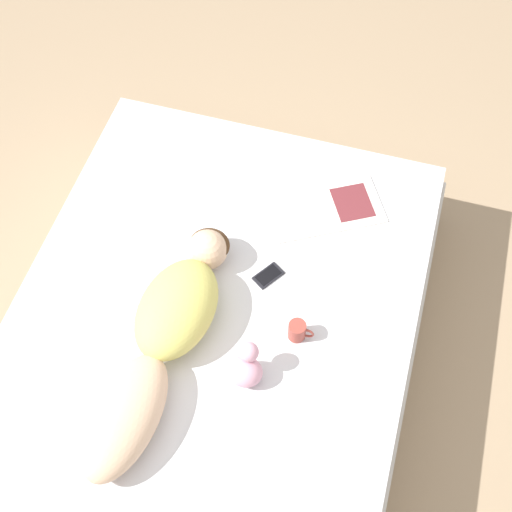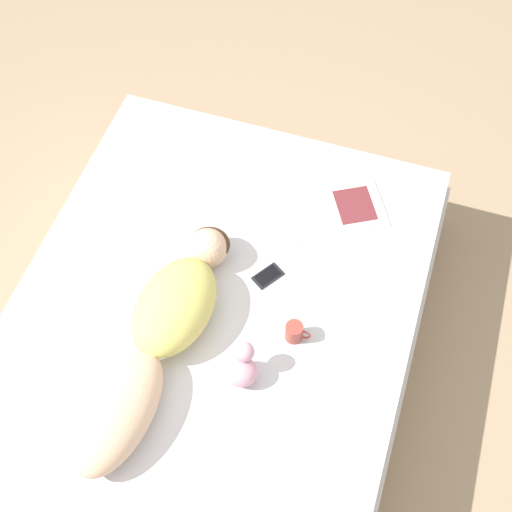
{
  "view_description": "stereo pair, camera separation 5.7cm",
  "coord_description": "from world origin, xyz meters",
  "px_view_note": "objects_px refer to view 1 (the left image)",
  "views": [
    {
      "loc": [
        0.58,
        -1.35,
        3.24
      ],
      "look_at": [
        0.11,
        0.29,
        0.52
      ],
      "focal_mm": 50.0,
      "sensor_mm": 36.0,
      "label": 1
    },
    {
      "loc": [
        0.63,
        -1.33,
        3.24
      ],
      "look_at": [
        0.11,
        0.29,
        0.52
      ],
      "focal_mm": 50.0,
      "sensor_mm": 36.0,
      "label": 2
    }
  ],
  "objects_px": {
    "coffee_mug": "(298,331)",
    "cell_phone": "(268,276)",
    "person": "(163,338)",
    "open_magazine": "(327,208)"
  },
  "relations": [
    {
      "from": "coffee_mug",
      "to": "cell_phone",
      "type": "relative_size",
      "value": 0.73
    },
    {
      "from": "person",
      "to": "cell_phone",
      "type": "xyz_separation_m",
      "value": [
        0.32,
        0.46,
        -0.09
      ]
    },
    {
      "from": "open_magazine",
      "to": "cell_phone",
      "type": "relative_size",
      "value": 3.96
    },
    {
      "from": "cell_phone",
      "to": "coffee_mug",
      "type": "bearing_deg",
      "value": -17.97
    },
    {
      "from": "person",
      "to": "open_magazine",
      "type": "relative_size",
      "value": 2.01
    },
    {
      "from": "coffee_mug",
      "to": "cell_phone",
      "type": "distance_m",
      "value": 0.32
    },
    {
      "from": "open_magazine",
      "to": "coffee_mug",
      "type": "relative_size",
      "value": 5.4
    },
    {
      "from": "open_magazine",
      "to": "coffee_mug",
      "type": "xyz_separation_m",
      "value": [
        0.03,
        -0.69,
        0.05
      ]
    },
    {
      "from": "coffee_mug",
      "to": "person",
      "type": "bearing_deg",
      "value": -158.23
    },
    {
      "from": "person",
      "to": "cell_phone",
      "type": "relative_size",
      "value": 7.97
    }
  ]
}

